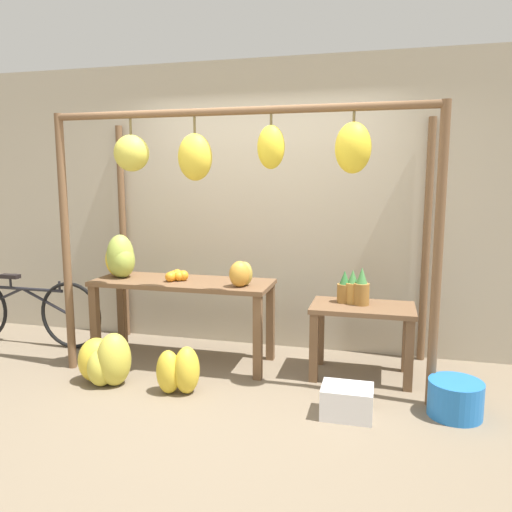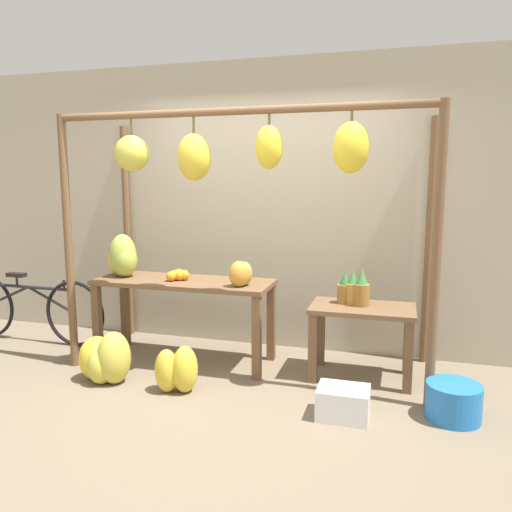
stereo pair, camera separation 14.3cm
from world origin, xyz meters
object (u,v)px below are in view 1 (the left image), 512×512
at_px(pineapple_cluster, 354,289).
at_px(fruit_crate_white, 347,401).
at_px(banana_pile_ground_right, 179,371).
at_px(banana_pile_ground_left, 105,361).
at_px(orange_pile, 177,276).
at_px(banana_pile_on_table, 121,259).
at_px(parked_bicycle, 24,310).
at_px(blue_bucket, 455,398).
at_px(papaya_pile, 241,274).

height_order(pineapple_cluster, fruit_crate_white, pineapple_cluster).
bearing_deg(banana_pile_ground_right, banana_pile_ground_left, 177.00).
distance_m(pineapple_cluster, fruit_crate_white, 1.03).
bearing_deg(orange_pile, banana_pile_ground_right, -66.64).
distance_m(orange_pile, fruit_crate_white, 1.88).
height_order(banana_pile_on_table, fruit_crate_white, banana_pile_on_table).
xyz_separation_m(pineapple_cluster, parked_bicycle, (-3.28, -0.02, -0.39)).
distance_m(banana_pile_ground_right, fruit_crate_white, 1.31).
xyz_separation_m(banana_pile_on_table, blue_bucket, (2.90, -0.54, -0.81)).
bearing_deg(blue_bucket, papaya_pile, 165.86).
bearing_deg(orange_pile, parked_bicycle, 177.61).
bearing_deg(pineapple_cluster, parked_bicycle, -179.69).
distance_m(orange_pile, banana_pile_ground_left, 0.95).
xyz_separation_m(banana_pile_on_table, pineapple_cluster, (2.13, 0.08, -0.19)).
xyz_separation_m(fruit_crate_white, parked_bicycle, (-3.30, 0.79, 0.24)).
distance_m(banana_pile_ground_right, parked_bicycle, 2.13).
xyz_separation_m(pineapple_cluster, banana_pile_ground_left, (-1.95, -0.71, -0.56)).
bearing_deg(orange_pile, fruit_crate_white, -24.39).
height_order(banana_pile_ground_left, banana_pile_ground_right, banana_pile_ground_left).
bearing_deg(blue_bucket, banana_pile_ground_right, -176.39).
height_order(orange_pile, banana_pile_ground_right, orange_pile).
bearing_deg(banana_pile_on_table, parked_bicycle, 176.97).
bearing_deg(blue_bucket, parked_bicycle, 171.60).
bearing_deg(banana_pile_ground_right, parked_bicycle, 159.98).
relative_size(banana_pile_ground_right, blue_bucket, 1.01).
distance_m(orange_pile, parked_bicycle, 1.77).
relative_size(pineapple_cluster, banana_pile_ground_right, 0.83).
xyz_separation_m(banana_pile_on_table, banana_pile_ground_left, (0.18, -0.63, -0.75)).
xyz_separation_m(fruit_crate_white, blue_bucket, (0.74, 0.19, 0.02)).
bearing_deg(banana_pile_on_table, fruit_crate_white, -18.77).
bearing_deg(banana_pile_ground_left, papaya_pile, 27.21).
xyz_separation_m(banana_pile_on_table, parked_bicycle, (-1.15, 0.06, -0.58)).
bearing_deg(banana_pile_ground_right, fruit_crate_white, -2.86).
bearing_deg(parked_bicycle, banana_pile_on_table, -3.03).
bearing_deg(parked_bicycle, banana_pile_ground_right, -20.02).
distance_m(banana_pile_on_table, banana_pile_ground_left, 0.99).
bearing_deg(parked_bicycle, papaya_pile, -4.14).
bearing_deg(orange_pile, papaya_pile, -8.78).
relative_size(blue_bucket, parked_bicycle, 0.22).
bearing_deg(blue_bucket, banana_pile_on_table, 169.50).
distance_m(pineapple_cluster, blue_bucket, 1.16).
xyz_separation_m(blue_bucket, papaya_pile, (-1.70, 0.43, 0.74)).
bearing_deg(banana_pile_on_table, banana_pile_ground_right, -38.25).
bearing_deg(banana_pile_ground_right, papaya_pile, 57.56).
bearing_deg(blue_bucket, fruit_crate_white, -165.34).
distance_m(parked_bicycle, papaya_pile, 2.41).
bearing_deg(banana_pile_ground_left, banana_pile_ground_right, -3.00).
bearing_deg(banana_pile_ground_left, orange_pile, 58.62).
relative_size(fruit_crate_white, papaya_pile, 1.43).
bearing_deg(banana_pile_ground_left, fruit_crate_white, -2.90).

